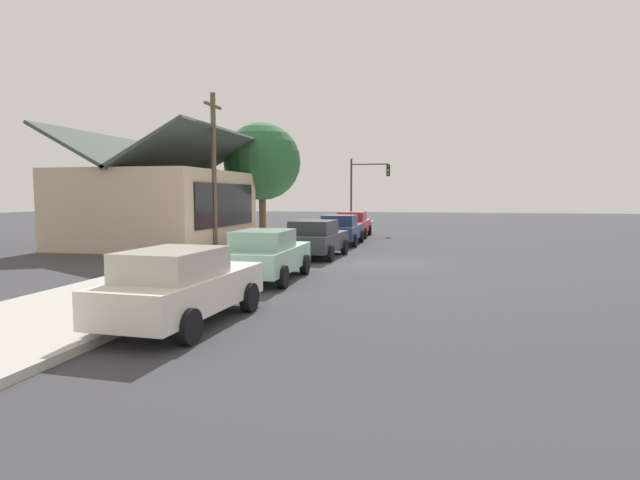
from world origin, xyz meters
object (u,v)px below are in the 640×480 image
object	(u,v)px
traffic_light_main	(366,183)
fire_hydrant_red	(315,234)
shade_tree	(262,162)
utility_pole_wooden	(214,168)
car_ivory	(182,286)
car_navy	(341,229)
car_seafoam	(267,254)
car_cherry	(353,224)
car_charcoal	(316,238)

from	to	relation	value
traffic_light_main	fire_hydrant_red	bearing A→B (deg)	169.50
shade_tree	utility_pole_wooden	size ratio (longest dim) A/B	0.95
traffic_light_main	fire_hydrant_red	xyz separation A→B (m)	(-8.95, 1.66, -2.99)
car_ivory	car_navy	bearing A→B (deg)	2.44
car_navy	car_seafoam	bearing A→B (deg)	178.43
car_cherry	shade_tree	distance (m)	6.93
car_charcoal	car_cherry	xyz separation A→B (m)	(11.32, 0.16, 0.00)
fire_hydrant_red	car_ivory	bearing A→B (deg)	-175.56
car_seafoam	car_cherry	world-z (taller)	same
car_charcoal	car_seafoam	bearing A→B (deg)	-178.56
shade_tree	car_navy	bearing A→B (deg)	-124.40
car_charcoal	traffic_light_main	xyz separation A→B (m)	(15.34, -0.15, 2.68)
car_seafoam	car_charcoal	world-z (taller)	same
car_ivory	car_cherry	size ratio (longest dim) A/B	0.93
traffic_light_main	car_charcoal	bearing A→B (deg)	179.46
car_seafoam	car_charcoal	bearing A→B (deg)	-1.87
car_charcoal	car_cherry	bearing A→B (deg)	3.59
car_seafoam	shade_tree	size ratio (longest dim) A/B	0.61
shade_tree	utility_pole_wooden	distance (m)	7.82
car_cherry	fire_hydrant_red	world-z (taller)	car_cherry
car_ivory	traffic_light_main	distance (m)	27.37
car_seafoam	fire_hydrant_red	distance (m)	12.65
car_charcoal	fire_hydrant_red	size ratio (longest dim) A/B	6.22
car_charcoal	fire_hydrant_red	world-z (taller)	car_charcoal
car_seafoam	utility_pole_wooden	xyz separation A→B (m)	(8.31, 5.37, 3.12)
car_ivory	shade_tree	distance (m)	22.85
car_seafoam	car_navy	bearing A→B (deg)	-1.26
car_cherry	car_ivory	bearing A→B (deg)	178.74
car_seafoam	car_charcoal	xyz separation A→B (m)	(6.19, -0.15, 0.00)
car_navy	car_cherry	distance (m)	5.34
car_navy	car_cherry	xyz separation A→B (m)	(5.34, 0.17, 0.00)
car_seafoam	utility_pole_wooden	size ratio (longest dim) A/B	0.58
utility_pole_wooden	fire_hydrant_red	bearing A→B (deg)	-43.17
car_ivory	car_cherry	world-z (taller)	same
car_ivory	car_charcoal	world-z (taller)	same
car_cherry	shade_tree	size ratio (longest dim) A/B	0.68
car_charcoal	utility_pole_wooden	xyz separation A→B (m)	(2.12, 5.51, 3.11)
car_navy	utility_pole_wooden	world-z (taller)	utility_pole_wooden
car_seafoam	fire_hydrant_red	world-z (taller)	car_seafoam
car_cherry	utility_pole_wooden	size ratio (longest dim) A/B	0.65
car_seafoam	traffic_light_main	distance (m)	21.69
car_ivory	traffic_light_main	bearing A→B (deg)	2.28
car_seafoam	car_navy	xyz separation A→B (m)	(12.17, -0.16, 0.00)
car_navy	fire_hydrant_red	world-z (taller)	car_navy
car_navy	shade_tree	distance (m)	7.95
car_charcoal	fire_hydrant_red	bearing A→B (deg)	16.13
car_ivory	car_charcoal	size ratio (longest dim) A/B	1.03
traffic_light_main	utility_pole_wooden	distance (m)	14.38
fire_hydrant_red	shade_tree	bearing A→B (deg)	50.03
shade_tree	fire_hydrant_red	distance (m)	6.91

